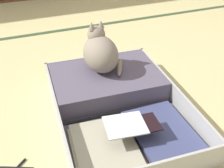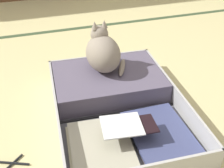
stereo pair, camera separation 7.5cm
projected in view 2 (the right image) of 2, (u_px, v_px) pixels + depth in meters
The scene contains 4 objects.
ground_plane at pixel (123, 109), 1.55m from camera, with size 10.00×10.00×0.00m, color #CDC386.
tatami_border at pixel (78, 28), 2.47m from camera, with size 4.80×0.05×0.00m.
open_suitcase at pixel (113, 96), 1.56m from camera, with size 0.69×0.95×0.13m.
black_cat at pixel (103, 52), 1.60m from camera, with size 0.26×0.27×0.28m.
Camera 2 is at (-0.43, -1.13, 0.98)m, focal length 45.38 mm.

